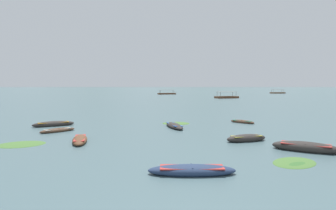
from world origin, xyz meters
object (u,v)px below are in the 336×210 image
Objects in this scene: rowboat_6 at (54,124)px; rowboat_8 at (246,138)px; rowboat_3 at (58,130)px; ferry_0 at (167,94)px; rowboat_4 at (174,126)px; rowboat_7 at (80,140)px; rowboat_2 at (192,170)px; ferry_1 at (227,97)px; ferry_2 at (278,93)px; rowboat_5 at (242,122)px; rowboat_1 at (305,147)px.

rowboat_6 is 1.21× the size of rowboat_8.
ferry_0 is at bearing 82.60° from rowboat_3.
rowboat_7 is (-8.00, -7.07, -0.02)m from rowboat_4.
ferry_1 is (23.63, 84.04, 0.26)m from rowboat_2.
rowboat_8 is at bearing -17.13° from rowboat_3.
rowboat_2 is 1.07× the size of rowboat_7.
ferry_0 is 1.12× the size of ferry_2.
rowboat_6 is at bearing -123.10° from ferry_2.
rowboat_6 is at bearing -175.82° from rowboat_5.
ferry_2 is (45.64, 59.44, 0.00)m from ferry_1.
rowboat_6 is 150.90m from ferry_2.
rowboat_4 reaches higher than rowboat_2.
ferry_0 is at bearing 84.52° from rowboat_7.
rowboat_2 is 11.43m from rowboat_7.
rowboat_2 is at bearing -114.61° from rowboat_5.
rowboat_3 is at bearing -121.74° from ferry_2.
rowboat_1 is 0.94× the size of rowboat_4.
rowboat_4 is at bearing 127.29° from rowboat_1.
ferry_2 is at bearing 64.23° from rowboat_2.
rowboat_8 is 0.38× the size of ferry_0.
ferry_1 is at bearing -66.43° from ferry_0.
rowboat_7 is at bearing -58.95° from rowboat_6.
rowboat_3 is 6.00m from rowboat_7.
rowboat_1 is 16.69m from rowboat_7.
rowboat_5 is 19.41m from rowboat_7.
rowboat_4 is at bearing -158.61° from rowboat_5.
rowboat_4 is at bearing -91.83° from ferry_0.
rowboat_7 is at bearing -147.71° from rowboat_5.
rowboat_7 is 155.65m from ferry_2.
rowboat_1 is 0.45× the size of ferry_0.
ferry_2 is at bearing 61.65° from rowboat_4.
rowboat_1 is 9.54m from rowboat_2.
rowboat_7 is at bearing -119.70° from ferry_2.
rowboat_5 is 67.10m from ferry_1.
rowboat_6 reaches higher than rowboat_3.
rowboat_6 is 20.70m from rowboat_8.
rowboat_8 is at bearing 130.04° from rowboat_1.
ferry_2 reaches higher than rowboat_4.
rowboat_8 is (-3.08, -10.65, 0.07)m from rowboat_5.
rowboat_7 reaches higher than rowboat_3.
ferry_2 reaches higher than rowboat_2.
rowboat_1 is at bearing -113.66° from ferry_2.
ferry_0 is 66.96m from ferry_2.
rowboat_2 reaches higher than rowboat_5.
rowboat_5 is at bearing 15.38° from rowboat_3.
rowboat_7 is at bearing -112.57° from ferry_1.
rowboat_7 is (-16.26, 3.76, -0.08)m from rowboat_1.
rowboat_8 is (18.61, -9.06, 0.00)m from rowboat_6.
rowboat_8 reaches higher than rowboat_5.
rowboat_5 is 138.81m from ferry_2.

